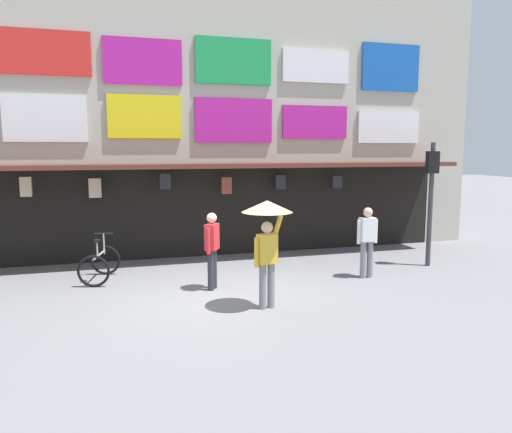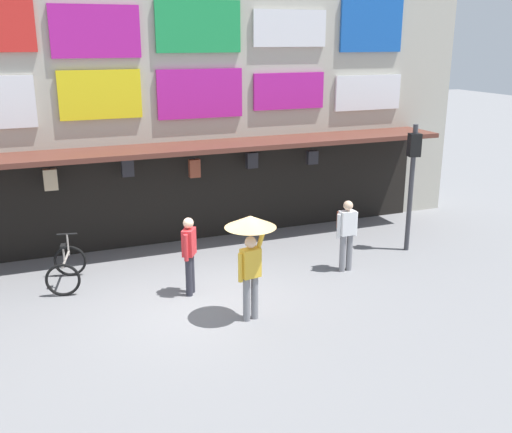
{
  "view_description": "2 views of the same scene",
  "coord_description": "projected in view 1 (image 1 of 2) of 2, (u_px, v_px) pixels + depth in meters",
  "views": [
    {
      "loc": [
        -2.08,
        -9.65,
        3.02
      ],
      "look_at": [
        0.92,
        0.68,
        1.55
      ],
      "focal_mm": 34.34,
      "sensor_mm": 36.0,
      "label": 1
    },
    {
      "loc": [
        -3.08,
        -10.59,
        5.19
      ],
      "look_at": [
        1.39,
        0.58,
        1.53
      ],
      "focal_mm": 41.4,
      "sensor_mm": 36.0,
      "label": 2
    }
  ],
  "objects": [
    {
      "name": "shopfront",
      "position": [
        187.0,
        116.0,
        13.98
      ],
      "size": [
        18.0,
        2.6,
        8.0
      ],
      "color": "#B2AD9E",
      "rests_on": "ground"
    },
    {
      "name": "ground_plane",
      "position": [
        223.0,
        296.0,
        10.17
      ],
      "size": [
        80.0,
        80.0,
        0.0
      ],
      "primitive_type": "plane",
      "color": "slate"
    },
    {
      "name": "pedestrian_with_umbrella",
      "position": [
        267.0,
        224.0,
        9.18
      ],
      "size": [
        0.96,
        0.96,
        2.08
      ],
      "color": "gray",
      "rests_on": "ground"
    },
    {
      "name": "pedestrian_in_purple",
      "position": [
        212.0,
        246.0,
        10.55
      ],
      "size": [
        0.38,
        0.46,
        1.68
      ],
      "color": "#2D2D38",
      "rests_on": "ground"
    },
    {
      "name": "bicycle_parked",
      "position": [
        100.0,
        264.0,
        11.33
      ],
      "size": [
        0.95,
        1.29,
        1.05
      ],
      "color": "black",
      "rests_on": "ground"
    },
    {
      "name": "pedestrian_in_blue",
      "position": [
        367.0,
        237.0,
        11.53
      ],
      "size": [
        0.53,
        0.35,
        1.68
      ],
      "color": "gray",
      "rests_on": "ground"
    },
    {
      "name": "traffic_light_far",
      "position": [
        431.0,
        184.0,
        12.56
      ],
      "size": [
        0.33,
        0.35,
        3.2
      ],
      "color": "#38383D",
      "rests_on": "ground"
    }
  ]
}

